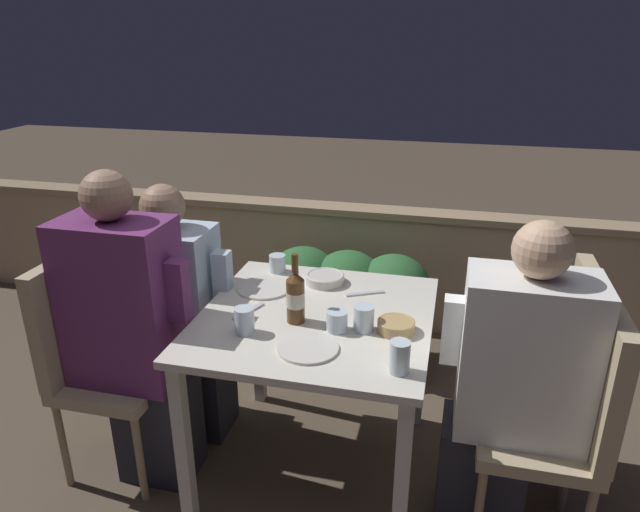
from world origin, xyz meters
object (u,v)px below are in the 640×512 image
object	(u,v)px
chair_right_near	(570,410)
chair_right_far	(555,362)
beer_bottle	(295,296)
person_purple_stripe	(133,333)
person_blue_shirt	(181,313)
chair_left_near	(92,348)
person_white_polo	(511,389)
chair_left_far	(141,315)

from	to	relation	value
chair_right_near	chair_right_far	xyz separation A→B (m)	(-0.01, 0.31, 0.00)
beer_bottle	person_purple_stripe	bearing A→B (deg)	-171.11
person_purple_stripe	beer_bottle	bearing A→B (deg)	8.89
person_blue_shirt	chair_right_far	bearing A→B (deg)	0.96
chair_left_near	beer_bottle	world-z (taller)	beer_bottle
chair_right_near	person_white_polo	size ratio (longest dim) A/B	0.77
chair_left_near	chair_left_far	bearing A→B (deg)	82.39
beer_bottle	chair_left_near	bearing A→B (deg)	-173.18
chair_left_near	person_white_polo	distance (m)	1.64
chair_left_far	chair_right_far	bearing A→B (deg)	0.85
person_blue_shirt	chair_right_far	size ratio (longest dim) A/B	1.25
person_white_polo	chair_left_near	bearing A→B (deg)	-178.95
chair_right_far	person_purple_stripe	bearing A→B (deg)	-168.27
chair_left_far	beer_bottle	distance (m)	0.88
chair_left_near	chair_right_near	bearing A→B (deg)	0.94
chair_right_far	beer_bottle	xyz separation A→B (m)	(-0.99, -0.24, 0.29)
person_purple_stripe	person_blue_shirt	world-z (taller)	person_purple_stripe
person_blue_shirt	person_white_polo	distance (m)	1.43
chair_right_near	person_blue_shirt	bearing A→B (deg)	169.96
person_purple_stripe	chair_right_near	bearing A→B (deg)	1.05
person_blue_shirt	chair_right_near	size ratio (longest dim) A/B	1.25
chair_left_near	chair_right_far	world-z (taller)	same
person_purple_stripe	beer_bottle	distance (m)	0.68
chair_left_far	chair_right_near	size ratio (longest dim) A/B	1.00
person_purple_stripe	chair_left_near	bearing A→B (deg)	180.00
chair_left_far	person_blue_shirt	size ratio (longest dim) A/B	0.80
chair_left_near	person_white_polo	bearing A→B (deg)	1.05
person_blue_shirt	chair_right_far	distance (m)	1.59
chair_left_near	chair_left_far	world-z (taller)	same
chair_right_near	beer_bottle	bearing A→B (deg)	175.94
chair_left_far	person_blue_shirt	xyz separation A→B (m)	(0.20, -0.00, 0.03)
chair_right_near	chair_right_far	bearing A→B (deg)	91.63
chair_left_near	chair_right_far	xyz separation A→B (m)	(1.84, 0.34, 0.00)
chair_left_near	chair_right_near	size ratio (longest dim) A/B	1.00
chair_right_near	beer_bottle	size ratio (longest dim) A/B	3.47
chair_right_near	beer_bottle	distance (m)	1.04
chair_right_near	beer_bottle	xyz separation A→B (m)	(-1.00, 0.07, 0.29)
person_blue_shirt	chair_right_far	xyz separation A→B (m)	(1.59, 0.03, -0.03)
beer_bottle	chair_right_far	bearing A→B (deg)	13.55
chair_left_near	person_blue_shirt	world-z (taller)	person_blue_shirt
person_purple_stripe	beer_bottle	size ratio (longest dim) A/B	4.80
chair_left_near	beer_bottle	distance (m)	0.90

